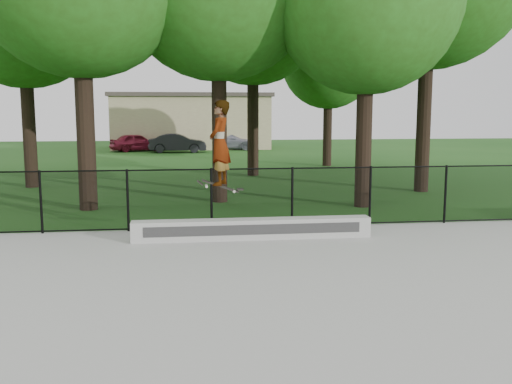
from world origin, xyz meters
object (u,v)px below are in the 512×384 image
Objects in this scene: car_b at (178,143)px; skater_airborne at (220,144)px; car_c at (230,141)px; grind_ledge at (253,229)px; car_a at (137,142)px.

car_b is 1.78× the size of skater_airborne.
grind_ledge is at bearing -165.78° from car_c.
car_c reaches higher than grind_ledge.
car_c is (3.94, 2.62, -0.02)m from car_b.
car_b is at bearing 92.37° from skater_airborne.
car_a is (-4.90, 29.87, 0.36)m from grind_ledge.
car_b is 0.90× the size of car_c.
car_a is at bearing 97.89° from skater_airborne.
car_c is at bearing -103.80° from car_a.
skater_airborne reaches higher than car_a.
skater_airborne reaches higher than grind_ledge.
car_a is at bearing 63.02° from car_b.
car_b reaches higher than car_c.
car_c is at bearing -55.18° from car_b.
car_a is 1.84× the size of skater_airborne.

